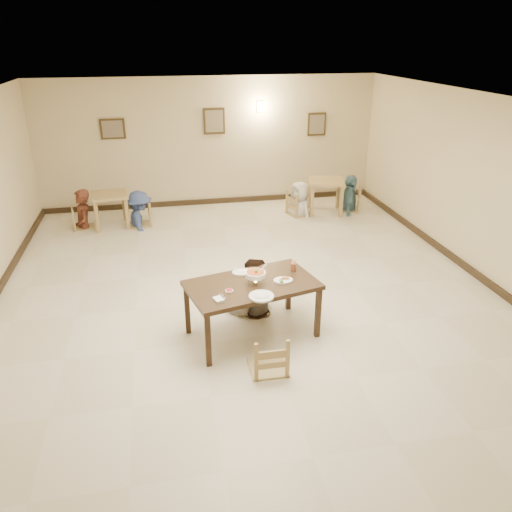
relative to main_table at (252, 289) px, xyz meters
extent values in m
plane|color=beige|center=(0.17, 1.02, -0.72)|extent=(10.00, 10.00, 0.00)
plane|color=white|center=(0.17, 1.02, 2.28)|extent=(10.00, 10.00, 0.00)
plane|color=beige|center=(0.17, 6.02, 0.78)|extent=(10.00, 0.00, 10.00)
plane|color=beige|center=(0.17, -3.98, 0.78)|extent=(10.00, 0.00, 10.00)
plane|color=beige|center=(4.17, 1.02, 0.78)|extent=(0.00, 10.00, 10.00)
cube|color=#2D2115|center=(0.17, 5.99, -0.66)|extent=(8.00, 0.06, 0.12)
cube|color=#2D2115|center=(4.14, 1.02, -0.66)|extent=(0.06, 10.00, 0.12)
cube|color=#382914|center=(-2.03, 5.98, 1.18)|extent=(0.55, 0.03, 0.45)
cube|color=gray|center=(-2.03, 5.96, 1.18)|extent=(0.45, 0.01, 0.37)
cube|color=#382914|center=(0.27, 5.98, 1.28)|extent=(0.50, 0.03, 0.60)
cube|color=gray|center=(0.27, 5.96, 1.28)|extent=(0.41, 0.01, 0.49)
cube|color=#382914|center=(2.77, 5.98, 1.13)|extent=(0.45, 0.03, 0.55)
cube|color=gray|center=(2.77, 5.96, 1.13)|extent=(0.37, 0.01, 0.45)
cube|color=#FFD88C|center=(1.37, 5.98, 1.58)|extent=(0.16, 0.05, 0.22)
cube|color=#382616|center=(0.00, 0.00, 0.05)|extent=(1.89, 1.34, 0.06)
cube|color=#382616|center=(-0.67, -0.60, -0.35)|extent=(0.07, 0.07, 0.74)
cube|color=#382616|center=(0.87, -0.22, -0.35)|extent=(0.07, 0.07, 0.74)
cube|color=#382616|center=(-0.87, 0.22, -0.35)|extent=(0.07, 0.07, 0.74)
cube|color=#382616|center=(0.67, 0.60, -0.35)|extent=(0.07, 0.07, 0.74)
cube|color=tan|center=(0.15, 0.72, -0.26)|extent=(0.48, 0.48, 0.05)
cube|color=tan|center=(0.05, -0.81, -0.26)|extent=(0.47, 0.47, 0.05)
imported|color=gray|center=(0.12, 0.65, 0.13)|extent=(0.83, 0.66, 1.70)
torus|color=silver|center=(0.04, -0.04, 0.20)|extent=(0.21, 0.21, 0.01)
cylinder|color=silver|center=(0.04, -0.04, 0.10)|extent=(0.06, 0.06, 0.03)
cone|color=#FFA526|center=(0.04, -0.04, 0.14)|extent=(0.03, 0.03, 0.05)
cylinder|color=white|center=(0.04, -0.04, 0.23)|extent=(0.28, 0.28, 0.06)
cylinder|color=#A94318|center=(0.04, -0.04, 0.26)|extent=(0.24, 0.24, 0.01)
sphere|color=#2D7223|center=(0.05, -0.04, 0.27)|extent=(0.04, 0.04, 0.04)
cylinder|color=silver|center=(0.15, 0.02, 0.28)|extent=(0.13, 0.08, 0.09)
cylinder|color=silver|center=(0.12, 0.01, 0.14)|extent=(0.01, 0.01, 0.13)
cylinder|color=silver|center=(-0.04, 0.01, 0.14)|extent=(0.01, 0.01, 0.13)
cylinder|color=silver|center=(0.04, -0.13, 0.14)|extent=(0.01, 0.01, 0.13)
cylinder|color=white|center=(-0.08, 0.34, 0.09)|extent=(0.28, 0.28, 0.02)
ellipsoid|color=white|center=(-0.08, 0.34, 0.10)|extent=(0.18, 0.15, 0.06)
cylinder|color=white|center=(0.04, -0.40, 0.09)|extent=(0.32, 0.32, 0.02)
ellipsoid|color=white|center=(0.04, -0.40, 0.10)|extent=(0.21, 0.18, 0.07)
cylinder|color=white|center=(0.42, -0.02, 0.09)|extent=(0.26, 0.26, 0.02)
sphere|color=#2D7223|center=(0.38, -0.09, 0.12)|extent=(0.04, 0.04, 0.04)
cylinder|color=white|center=(-0.34, -0.17, 0.09)|extent=(0.10, 0.10, 0.02)
cylinder|color=#A00A17|center=(-0.34, -0.17, 0.10)|extent=(0.08, 0.08, 0.01)
cube|color=white|center=(-0.50, -0.38, 0.09)|extent=(0.15, 0.17, 0.03)
cube|color=silver|center=(-0.46, -0.31, 0.09)|extent=(0.05, 0.15, 0.01)
cube|color=silver|center=(-0.43, -0.31, 0.09)|extent=(0.05, 0.15, 0.01)
cylinder|color=white|center=(0.64, 0.25, 0.16)|extent=(0.08, 0.08, 0.15)
cylinder|color=orange|center=(0.64, 0.25, 0.14)|extent=(0.07, 0.07, 0.11)
cube|color=tan|center=(-2.18, 4.83, -0.01)|extent=(0.84, 0.84, 0.06)
cube|color=tan|center=(-2.43, 4.48, -0.38)|extent=(0.07, 0.07, 0.68)
cube|color=tan|center=(-1.82, 4.57, -0.38)|extent=(0.07, 0.07, 0.68)
cube|color=tan|center=(-2.53, 5.09, -0.38)|extent=(0.07, 0.07, 0.68)
cube|color=tan|center=(-1.92, 5.18, -0.38)|extent=(0.07, 0.07, 0.68)
cube|color=tan|center=(2.68, 4.80, 0.03)|extent=(0.95, 0.95, 0.06)
cube|color=tan|center=(2.27, 4.56, -0.36)|extent=(0.07, 0.07, 0.72)
cube|color=tan|center=(2.92, 4.40, -0.36)|extent=(0.07, 0.07, 0.72)
cube|color=tan|center=(2.44, 5.21, -0.36)|extent=(0.07, 0.07, 0.72)
cube|color=tan|center=(3.08, 5.04, -0.36)|extent=(0.07, 0.07, 0.72)
cube|color=tan|center=(-2.77, 4.84, -0.30)|extent=(0.43, 0.43, 0.05)
cube|color=tan|center=(-1.58, 4.76, -0.25)|extent=(0.49, 0.49, 0.05)
cube|color=tan|center=(2.05, 4.78, -0.24)|extent=(0.49, 0.49, 0.05)
cube|color=tan|center=(3.30, 4.85, -0.24)|extent=(0.49, 0.49, 0.05)
imported|color=#56291D|center=(-2.77, 4.84, 0.13)|extent=(0.54, 0.70, 1.71)
imported|color=#3F558E|center=(-1.58, 4.76, 0.05)|extent=(0.78, 1.10, 1.55)
imported|color=silver|center=(2.05, 4.78, 0.06)|extent=(0.74, 0.89, 1.55)
imported|color=#588698|center=(3.30, 4.85, 0.13)|extent=(0.77, 1.08, 1.70)
camera|label=1|loc=(-1.12, -5.84, 3.13)|focal=35.00mm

